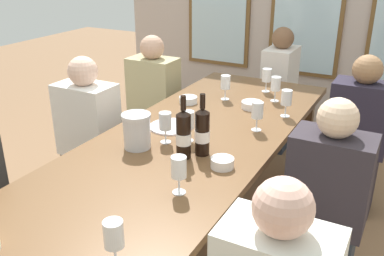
% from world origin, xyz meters
% --- Properties ---
extents(ground_plane, '(12.00, 12.00, 0.00)m').
position_xyz_m(ground_plane, '(0.00, 0.00, 0.00)').
color(ground_plane, '#846041').
extents(dining_table, '(0.95, 2.65, 0.74)m').
position_xyz_m(dining_table, '(0.00, 0.00, 0.68)').
color(dining_table, brown).
rests_on(dining_table, ground).
extents(white_plate_0, '(0.26, 0.26, 0.01)m').
position_xyz_m(white_plate_0, '(-0.17, 0.08, 0.74)').
color(white_plate_0, white).
rests_on(white_plate_0, dining_table).
extents(metal_pitcher, '(0.16, 0.16, 0.19)m').
position_xyz_m(metal_pitcher, '(-0.19, -0.24, 0.84)').
color(metal_pitcher, silver).
rests_on(metal_pitcher, dining_table).
extents(wine_bottle_0, '(0.08, 0.08, 0.33)m').
position_xyz_m(wine_bottle_0, '(0.09, -0.23, 0.87)').
color(wine_bottle_0, black).
rests_on(wine_bottle_0, dining_table).
extents(wine_bottle_1, '(0.08, 0.08, 0.33)m').
position_xyz_m(wine_bottle_1, '(0.15, -0.15, 0.87)').
color(wine_bottle_1, black).
rests_on(wine_bottle_1, dining_table).
extents(tasting_bowl_0, '(0.14, 0.14, 0.05)m').
position_xyz_m(tasting_bowl_0, '(0.13, 0.62, 0.76)').
color(tasting_bowl_0, white).
rests_on(tasting_bowl_0, dining_table).
extents(tasting_bowl_2, '(0.11, 0.11, 0.05)m').
position_xyz_m(tasting_bowl_2, '(0.31, -0.24, 0.76)').
color(tasting_bowl_2, silver).
rests_on(tasting_bowl_2, dining_table).
extents(tasting_bowl_3, '(0.12, 0.12, 0.04)m').
position_xyz_m(tasting_bowl_3, '(-0.29, 0.52, 0.76)').
color(tasting_bowl_3, white).
rests_on(tasting_bowl_3, dining_table).
extents(wine_glass_0, '(0.07, 0.07, 0.17)m').
position_xyz_m(wine_glass_0, '(0.01, -0.04, 0.86)').
color(wine_glass_0, white).
rests_on(wine_glass_0, dining_table).
extents(wine_glass_1, '(0.07, 0.07, 0.17)m').
position_xyz_m(wine_glass_1, '(0.28, -1.05, 0.86)').
color(wine_glass_1, white).
rests_on(wine_glass_1, dining_table).
extents(wine_glass_2, '(0.07, 0.07, 0.17)m').
position_xyz_m(wine_glass_2, '(-0.09, -0.12, 0.86)').
color(wine_glass_2, white).
rests_on(wine_glass_2, dining_table).
extents(wine_glass_3, '(0.07, 0.07, 0.17)m').
position_xyz_m(wine_glass_3, '(0.29, 0.28, 0.86)').
color(wine_glass_3, white).
rests_on(wine_glass_3, dining_table).
extents(wine_glass_4, '(0.07, 0.07, 0.17)m').
position_xyz_m(wine_glass_4, '(0.24, -0.54, 0.86)').
color(wine_glass_4, white).
rests_on(wine_glass_4, dining_table).
extents(wine_glass_5, '(0.07, 0.07, 0.17)m').
position_xyz_m(wine_glass_5, '(0.22, 0.83, 0.86)').
color(wine_glass_5, white).
rests_on(wine_glass_5, dining_table).
extents(wine_glass_6, '(0.07, 0.07, 0.17)m').
position_xyz_m(wine_glass_6, '(0.10, 1.01, 0.86)').
color(wine_glass_6, white).
rests_on(wine_glass_6, dining_table).
extents(wine_glass_7, '(0.07, 0.07, 0.17)m').
position_xyz_m(wine_glass_7, '(0.37, 0.58, 0.86)').
color(wine_glass_7, white).
rests_on(wine_glass_7, dining_table).
extents(wine_glass_8, '(0.07, 0.07, 0.17)m').
position_xyz_m(wine_glass_8, '(-0.10, 0.70, 0.86)').
color(wine_glass_8, white).
rests_on(wine_glass_8, dining_table).
extents(seated_person_2, '(0.38, 0.24, 1.11)m').
position_xyz_m(seated_person_2, '(-0.78, 0.04, 0.53)').
color(seated_person_2, '#27303A').
rests_on(seated_person_2, ground).
extents(seated_person_3, '(0.38, 0.24, 1.11)m').
position_xyz_m(seated_person_3, '(0.78, -0.04, 0.53)').
color(seated_person_3, '#293038').
rests_on(seated_person_3, ground).
extents(seated_person_4, '(0.38, 0.24, 1.11)m').
position_xyz_m(seated_person_4, '(-0.78, 0.83, 0.53)').
color(seated_person_4, '#372A40').
rests_on(seated_person_4, ground).
extents(seated_person_5, '(0.38, 0.24, 1.11)m').
position_xyz_m(seated_person_5, '(0.78, 0.92, 0.53)').
color(seated_person_5, '#2E262C').
rests_on(seated_person_5, ground).
extents(seated_person_6, '(0.24, 0.38, 1.11)m').
position_xyz_m(seated_person_6, '(0.00, 1.67, 0.53)').
color(seated_person_6, '#293243').
rests_on(seated_person_6, ground).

